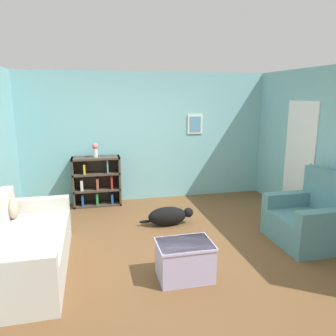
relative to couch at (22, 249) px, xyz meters
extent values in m
plane|color=brown|center=(2.02, 0.37, -0.30)|extent=(14.00, 14.00, 0.00)
cube|color=#7AB7BC|center=(2.02, 2.62, 1.00)|extent=(5.60, 0.10, 2.60)
cube|color=silver|center=(3.02, 2.56, 1.25)|extent=(0.32, 0.02, 0.40)
cube|color=#568EAD|center=(3.02, 2.54, 1.25)|extent=(0.24, 0.01, 0.32)
cube|color=#7AB7BC|center=(4.57, 0.37, 1.00)|extent=(0.10, 5.00, 2.60)
cube|color=white|center=(4.51, 1.07, 0.72)|extent=(0.02, 0.84, 2.05)
sphere|color=tan|center=(4.49, 0.72, 0.70)|extent=(0.05, 0.05, 0.05)
cube|color=beige|center=(0.05, 0.00, -0.08)|extent=(0.93, 2.05, 0.45)
cube|color=beige|center=(0.05, -0.94, 0.25)|extent=(0.93, 0.16, 0.20)
cube|color=beige|center=(0.05, 0.95, 0.25)|extent=(0.93, 0.16, 0.20)
ellipsoid|color=tan|center=(-0.21, 0.72, 0.29)|extent=(0.14, 0.29, 0.29)
cube|color=#42382D|center=(0.52, 2.37, 0.18)|extent=(0.04, 0.35, 0.97)
cube|color=#42382D|center=(1.40, 2.37, 0.18)|extent=(0.04, 0.35, 0.97)
cube|color=#42382D|center=(0.96, 2.54, 0.18)|extent=(0.92, 0.02, 0.97)
cube|color=#42382D|center=(0.96, 2.37, -0.28)|extent=(0.92, 0.35, 0.04)
cube|color=#42382D|center=(0.96, 2.37, 0.02)|extent=(0.92, 0.35, 0.04)
cube|color=#42382D|center=(0.96, 2.37, 0.34)|extent=(0.92, 0.35, 0.04)
cube|color=#42382D|center=(0.96, 2.37, 0.65)|extent=(0.92, 0.35, 0.04)
cube|color=#234C9E|center=(0.67, 2.36, -0.16)|extent=(0.04, 0.26, 0.24)
cube|color=silver|center=(0.67, 2.36, 0.14)|extent=(0.05, 0.26, 0.20)
cube|color=gold|center=(0.74, 2.36, 0.46)|extent=(0.04, 0.26, 0.19)
cube|color=#287A3D|center=(0.95, 2.36, -0.16)|extent=(0.04, 0.26, 0.25)
cube|color=brown|center=(0.97, 2.36, 0.15)|extent=(0.05, 0.26, 0.22)
cube|color=#60939E|center=(1.17, 2.36, 0.49)|extent=(0.03, 0.26, 0.26)
cube|color=#234C9E|center=(1.24, 2.36, -0.18)|extent=(0.04, 0.26, 0.21)
cube|color=#B22823|center=(1.24, 2.36, 0.17)|extent=(0.04, 0.26, 0.26)
cube|color=slate|center=(3.92, -0.07, -0.09)|extent=(0.90, 1.03, 0.43)
cube|color=slate|center=(4.28, -0.07, 0.44)|extent=(0.18, 1.03, 0.63)
cube|color=slate|center=(3.92, -0.49, 0.24)|extent=(0.90, 0.18, 0.22)
cube|color=slate|center=(3.92, 0.35, 0.24)|extent=(0.90, 0.18, 0.22)
cube|color=#ADA3CC|center=(1.91, -0.59, -0.08)|extent=(0.63, 0.46, 0.45)
cube|color=#BBB0DC|center=(1.91, -0.59, 0.13)|extent=(0.66, 0.48, 0.03)
ellipsoid|color=black|center=(2.08, 1.04, -0.14)|extent=(0.65, 0.29, 0.32)
sphere|color=black|center=(2.44, 1.04, -0.11)|extent=(0.16, 0.16, 0.16)
ellipsoid|color=black|center=(1.70, 1.08, -0.22)|extent=(0.20, 0.05, 0.05)
cylinder|color=silver|center=(0.96, 2.37, 0.75)|extent=(0.09, 0.09, 0.17)
sphere|color=#E06B70|center=(0.96, 2.37, 0.88)|extent=(0.12, 0.12, 0.12)
camera|label=1|loc=(0.90, -4.01, 1.84)|focal=35.00mm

